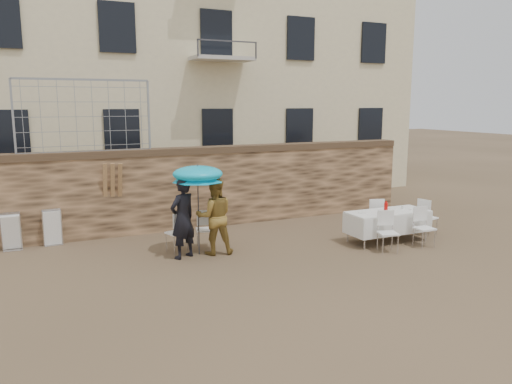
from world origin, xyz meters
name	(u,v)px	position (x,y,z in m)	size (l,w,h in m)	color
ground	(285,283)	(0.00, 0.00, 0.00)	(80.00, 80.00, 0.00)	brown
stone_wall	(201,188)	(0.00, 5.00, 1.10)	(13.00, 0.50, 2.20)	brown
chain_link_fence	(84,117)	(-3.00, 5.00, 3.10)	(3.20, 0.06, 1.80)	gray
man_suit	(183,218)	(-1.32, 2.35, 0.91)	(0.66, 0.44, 1.82)	black
woman_dress	(215,216)	(-0.57, 2.35, 0.88)	(0.86, 0.67, 1.77)	#B78A37
umbrella	(198,177)	(-0.92, 2.45, 1.81)	(1.18, 1.18, 1.92)	#3F3F44
couple_chair_left	(176,231)	(-1.32, 2.90, 0.48)	(0.48, 0.48, 0.96)	white
couple_chair_right	(205,228)	(-0.62, 2.90, 0.48)	(0.48, 0.48, 0.96)	white
banquet_table	(388,213)	(3.73, 1.54, 0.73)	(2.10, 0.85, 0.78)	silver
soda_bottle	(386,208)	(3.53, 1.39, 0.91)	(0.09, 0.09, 0.26)	red
table_chair_front_left	(388,232)	(3.13, 0.79, 0.48)	(0.48, 0.48, 0.96)	white
table_chair_front_right	(424,227)	(4.23, 0.79, 0.48)	(0.48, 0.48, 0.96)	white
table_chair_back	(374,215)	(3.93, 2.34, 0.48)	(0.48, 0.48, 0.96)	white
table_chair_side	(428,217)	(5.13, 1.64, 0.48)	(0.48, 0.48, 0.96)	white
chair_stack_left	(11,230)	(-4.83, 4.72, 0.46)	(0.46, 0.40, 0.92)	white
chair_stack_right	(52,226)	(-3.93, 4.72, 0.46)	(0.46, 0.32, 0.92)	white
wood_planks	(118,199)	(-2.33, 4.79, 1.00)	(0.70, 0.20, 2.00)	#A37749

